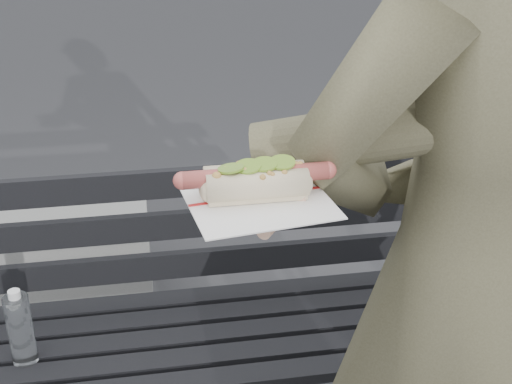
% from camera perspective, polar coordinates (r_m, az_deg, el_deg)
% --- Properties ---
extents(park_bench, '(1.50, 0.44, 0.88)m').
position_cam_1_polar(park_bench, '(1.98, -4.81, -8.96)').
color(park_bench, black).
rests_on(park_bench, ground).
extents(person, '(0.77, 0.58, 1.93)m').
position_cam_1_polar(person, '(1.31, 17.05, -7.45)').
color(person, '#47442F').
rests_on(person, ground).
extents(held_hotdog, '(0.63, 0.31, 0.20)m').
position_cam_1_polar(held_hotdog, '(1.06, 9.81, 3.88)').
color(held_hotdog, '#47442F').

